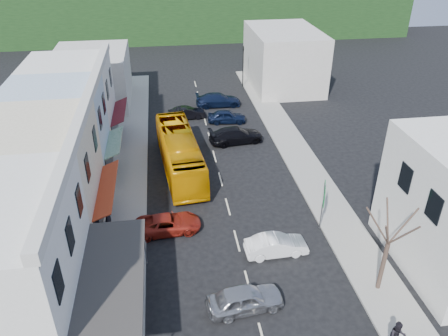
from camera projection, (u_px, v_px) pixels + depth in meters
The scene contains 18 objects.
ground at pixel (237, 241), 29.19m from camera, with size 120.00×120.00×0.00m, color black.
sidewalk_left at pixel (129, 173), 36.80m from camera, with size 3.00×52.00×0.15m, color gray.
sidewalk_right at pixel (301, 160), 38.66m from camera, with size 3.00×52.00×0.15m, color gray.
shopfront_row at pixel (46, 165), 29.93m from camera, with size 8.25×30.00×8.00m.
distant_block_left at pixel (93, 78), 49.36m from camera, with size 8.00×10.00×6.00m, color #B7B2A8.
distant_block_right at pixel (283, 58), 54.54m from camera, with size 8.00×12.00×7.00m, color #B7B2A8.
bus at pixel (180, 153), 36.70m from camera, with size 2.50×11.60×3.10m, color #D78B02.
car_silver at pixel (245, 299), 23.79m from camera, with size 1.80×4.40×1.40m, color #A8A9AD.
car_white at pixel (276, 245), 27.74m from camera, with size 1.80×4.40×1.40m, color white.
car_red at pixel (168, 223), 29.75m from camera, with size 1.90×4.60×1.40m, color maroon.
car_black_near at pixel (236, 136), 41.61m from camera, with size 1.84×4.50×1.40m, color black.
car_navy_mid at pixel (227, 116), 45.66m from camera, with size 1.80×4.40×1.40m, color black.
car_black_far at pixel (187, 112), 46.56m from camera, with size 1.80×4.40×1.40m, color black.
car_navy_far at pixel (218, 100), 49.70m from camera, with size 1.84×4.50×1.40m, color black.
pedestrian_left at pixel (108, 217), 29.82m from camera, with size 0.60×0.40×1.70m, color black.
direction_sign at pixel (322, 207), 29.50m from camera, with size 0.71×1.57×3.56m, color #086025, non-canonical shape.
street_tree at pixel (388, 244), 23.70m from camera, with size 2.36×2.36×6.78m, color #3D2B22, non-canonical shape.
traffic_signal at pixel (243, 67), 54.56m from camera, with size 0.83×1.14×5.14m, color black, non-canonical shape.
Camera 1 is at (-4.13, -22.51, 18.78)m, focal length 35.00 mm.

